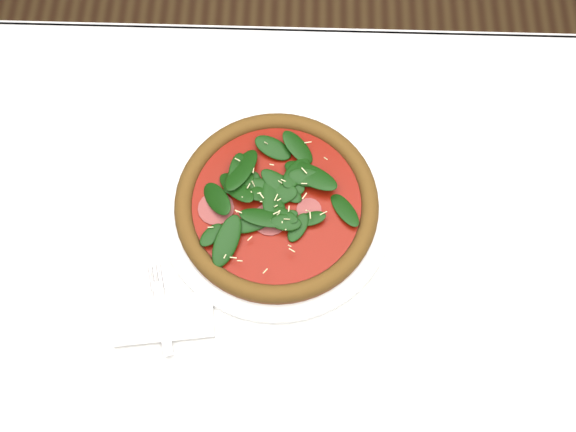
{
  "coord_description": "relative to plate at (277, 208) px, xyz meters",
  "views": [
    {
      "loc": [
        -0.03,
        -0.3,
        1.64
      ],
      "look_at": [
        -0.04,
        0.05,
        0.77
      ],
      "focal_mm": 40.0,
      "sensor_mm": 36.0,
      "label": 1
    }
  ],
  "objects": [
    {
      "name": "ground",
      "position": [
        0.05,
        -0.07,
        -0.76
      ],
      "size": [
        6.0,
        6.0,
        0.0
      ],
      "primitive_type": "plane",
      "color": "brown",
      "rests_on": "ground"
    },
    {
      "name": "dining_table",
      "position": [
        0.05,
        -0.07,
        -0.11
      ],
      "size": [
        1.21,
        0.81,
        0.75
      ],
      "color": "silver",
      "rests_on": "ground"
    },
    {
      "name": "pizza",
      "position": [
        0.0,
        -0.0,
        0.02
      ],
      "size": [
        0.35,
        0.35,
        0.04
      ],
      "rotation": [
        0.0,
        0.0,
        0.17
      ],
      "color": "brown",
      "rests_on": "plate"
    },
    {
      "name": "napkin",
      "position": [
        -0.15,
        -0.17,
        -0.0
      ],
      "size": [
        0.15,
        0.08,
        0.01
      ],
      "primitive_type": "cube",
      "rotation": [
        0.0,
        0.0,
        0.13
      ],
      "color": "silver",
      "rests_on": "dining_table"
    },
    {
      "name": "plate",
      "position": [
        0.0,
        0.0,
        0.0
      ],
      "size": [
        0.35,
        0.35,
        0.01
      ],
      "color": "white",
      "rests_on": "dining_table"
    },
    {
      "name": "fork",
      "position": [
        -0.16,
        -0.15,
        0.01
      ],
      "size": [
        0.05,
        0.13,
        0.0
      ],
      "rotation": [
        0.0,
        0.0,
        0.25
      ],
      "color": "silver",
      "rests_on": "napkin"
    }
  ]
}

